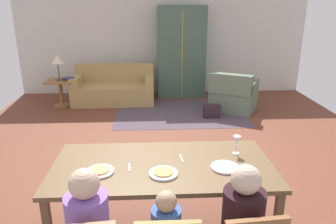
{
  "coord_description": "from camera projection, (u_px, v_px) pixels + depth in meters",
  "views": [
    {
      "loc": [
        -0.26,
        -4.0,
        2.15
      ],
      "look_at": [
        -0.07,
        -0.19,
        0.85
      ],
      "focal_mm": 34.41,
      "sensor_mm": 36.0,
      "label": 1
    }
  ],
  "objects": [
    {
      "name": "armoire",
      "position": [
        181.0,
        52.0,
        7.51
      ],
      "size": [
        1.1,
        0.59,
        2.1
      ],
      "color": "#425D4B",
      "rests_on": "ground_plane"
    },
    {
      "name": "book_upper",
      "position": [
        69.0,
        78.0,
        6.86
      ],
      "size": [
        0.22,
        0.16,
        0.03
      ],
      "primitive_type": "cube",
      "color": "#3A4473",
      "rests_on": "book_lower"
    },
    {
      "name": "wine_glass",
      "position": [
        237.0,
        141.0,
        3.07
      ],
      "size": [
        0.07,
        0.07,
        0.19
      ],
      "color": "silver",
      "rests_on": "dining_table"
    },
    {
      "name": "table_lamp",
      "position": [
        57.0,
        60.0,
        6.72
      ],
      "size": [
        0.26,
        0.26,
        0.54
      ],
      "color": "#494C34",
      "rests_on": "side_table"
    },
    {
      "name": "knife",
      "position": [
        181.0,
        158.0,
        3.02
      ],
      "size": [
        0.03,
        0.17,
        0.01
      ],
      "primitive_type": "cube",
      "rotation": [
        0.0,
        0.0,
        0.1
      ],
      "color": "silver",
      "rests_on": "dining_table"
    },
    {
      "name": "pizza_near_man",
      "position": [
        100.0,
        170.0,
        2.77
      ],
      "size": [
        0.17,
        0.17,
        0.01
      ],
      "primitive_type": "cylinder",
      "color": "tan",
      "rests_on": "plate_near_man"
    },
    {
      "name": "armchair",
      "position": [
        233.0,
        95.0,
        6.69
      ],
      "size": [
        1.16,
        1.16,
        0.82
      ],
      "color": "#5F735D",
      "rests_on": "ground_plane"
    },
    {
      "name": "side_table",
      "position": [
        61.0,
        89.0,
        6.92
      ],
      "size": [
        0.56,
        0.56,
        0.58
      ],
      "color": "olive",
      "rests_on": "ground_plane"
    },
    {
      "name": "ground_plane",
      "position": [
        170.0,
        146.0,
        5.09
      ],
      "size": [
        6.9,
        6.48,
        0.02
      ],
      "primitive_type": "cube",
      "color": "brown"
    },
    {
      "name": "fork",
      "position": [
        129.0,
        167.0,
        2.85
      ],
      "size": [
        0.03,
        0.15,
        0.01
      ],
      "primitive_type": "cube",
      "rotation": [
        0.0,
        0.0,
        0.12
      ],
      "color": "silver",
      "rests_on": "dining_table"
    },
    {
      "name": "area_rug",
      "position": [
        180.0,
        113.0,
        6.6
      ],
      "size": [
        2.6,
        1.8,
        0.01
      ],
      "primitive_type": "cube",
      "color": "#4E3F4B",
      "rests_on": "ground_plane"
    },
    {
      "name": "pizza_near_child",
      "position": [
        163.0,
        172.0,
        2.74
      ],
      "size": [
        0.17,
        0.17,
        0.01
      ],
      "primitive_type": "cylinder",
      "color": "gold",
      "rests_on": "plate_near_child"
    },
    {
      "name": "handbag",
      "position": [
        212.0,
        111.0,
        6.3
      ],
      "size": [
        0.32,
        0.16,
        0.26
      ],
      "primitive_type": "cube",
      "color": "#2D1E27",
      "rests_on": "ground_plane"
    },
    {
      "name": "couch",
      "position": [
        114.0,
        89.0,
        7.24
      ],
      "size": [
        1.78,
        0.86,
        0.82
      ],
      "color": "tan",
      "rests_on": "ground_plane"
    },
    {
      "name": "dining_table",
      "position": [
        163.0,
        171.0,
        2.93
      ],
      "size": [
        1.99,
        0.97,
        0.76
      ],
      "color": "brown",
      "rests_on": "ground_plane"
    },
    {
      "name": "plate_near_man",
      "position": [
        100.0,
        171.0,
        2.77
      ],
      "size": [
        0.25,
        0.25,
        0.02
      ],
      "primitive_type": "cylinder",
      "color": "silver",
      "rests_on": "dining_table"
    },
    {
      "name": "plate_near_child",
      "position": [
        163.0,
        173.0,
        2.74
      ],
      "size": [
        0.25,
        0.25,
        0.02
      ],
      "primitive_type": "cylinder",
      "color": "silver",
      "rests_on": "dining_table"
    },
    {
      "name": "back_wall",
      "position": [
        162.0,
        37.0,
        7.76
      ],
      "size": [
        6.9,
        0.1,
        2.7
      ],
      "primitive_type": "cube",
      "color": "silver",
      "rests_on": "ground_plane"
    },
    {
      "name": "book_lower",
      "position": [
        69.0,
        79.0,
        6.92
      ],
      "size": [
        0.22,
        0.16,
        0.03
      ],
      "primitive_type": "cube",
      "color": "maroon",
      "rests_on": "side_table"
    },
    {
      "name": "plate_near_woman",
      "position": [
        225.0,
        167.0,
        2.84
      ],
      "size": [
        0.25,
        0.25,
        0.02
      ],
      "primitive_type": "cylinder",
      "color": "silver",
      "rests_on": "dining_table"
    }
  ]
}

